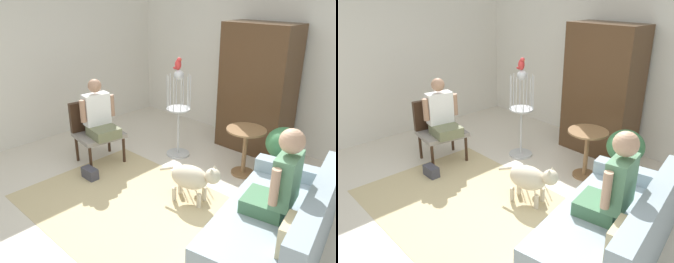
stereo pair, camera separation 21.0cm
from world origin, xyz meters
TOP-DOWN VIEW (x-y plane):
  - ground_plane at (0.00, 0.00)m, footprint 7.22×7.22m
  - back_wall at (0.00, 2.69)m, footprint 6.61×0.12m
  - left_wall at (-3.07, 0.30)m, footprint 0.12×5.86m
  - area_rug at (-0.16, -0.17)m, footprint 2.99×1.96m
  - couch at (1.30, 0.29)m, footprint 1.23×1.91m
  - armchair at (-1.69, 0.29)m, footprint 0.66×0.72m
  - person_on_couch at (1.27, 0.27)m, footprint 0.52×0.53m
  - person_on_armchair at (-1.53, 0.27)m, footprint 0.53×0.53m
  - round_end_table at (0.19, 1.44)m, footprint 0.54×0.54m
  - dog at (0.13, 0.41)m, footprint 0.76×0.41m
  - bird_cage_stand at (-0.89, 1.26)m, footprint 0.36×0.36m
  - parrot at (-0.90, 1.26)m, footprint 0.17×0.10m
  - potted_plant at (0.75, 1.43)m, footprint 0.46×0.46m
  - armoire_cabinet at (-0.18, 2.28)m, footprint 1.09×0.56m
  - handbag at (-1.25, -0.14)m, footprint 0.24×0.13m

SIDE VIEW (x-z plane):
  - ground_plane at x=0.00m, z-range 0.00..0.00m
  - area_rug at x=-0.16m, z-range 0.00..0.01m
  - handbag at x=-1.25m, z-range 0.00..0.15m
  - couch at x=1.30m, z-range -0.12..0.71m
  - dog at x=0.13m, z-range 0.06..0.60m
  - round_end_table at x=0.19m, z-range 0.10..0.78m
  - potted_plant at x=0.75m, z-range 0.09..0.94m
  - armchair at x=-1.69m, z-range 0.08..0.99m
  - bird_cage_stand at x=-0.89m, z-range -0.05..1.30m
  - person_on_armchair at x=-1.53m, z-range 0.36..1.17m
  - person_on_couch at x=1.27m, z-range 0.37..1.24m
  - armoire_cabinet at x=-0.18m, z-range 0.00..1.99m
  - back_wall at x=0.00m, z-range 0.00..2.63m
  - left_wall at x=-3.07m, z-range 0.00..2.63m
  - parrot at x=-0.90m, z-range 1.34..1.52m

